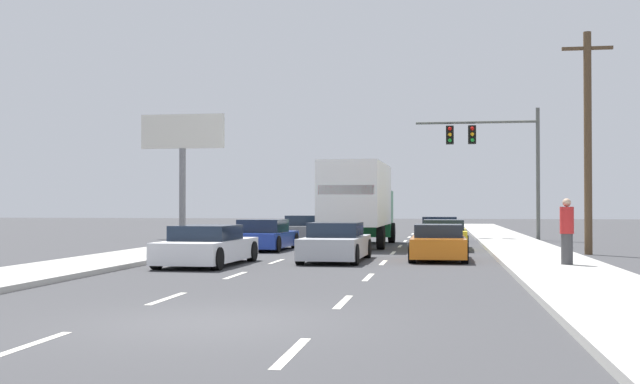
{
  "coord_description": "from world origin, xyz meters",
  "views": [
    {
      "loc": [
        3.49,
        -11.45,
        1.78
      ],
      "look_at": [
        -0.78,
        15.88,
        2.27
      ],
      "focal_mm": 43.6,
      "sensor_mm": 36.0,
      "label": 1
    }
  ],
  "objects_px": {
    "car_orange": "(438,244)",
    "traffic_signal_mast": "(487,145)",
    "car_gray": "(305,229)",
    "car_navy": "(440,231)",
    "pedestrian_near_corner": "(567,231)",
    "car_yellow": "(444,236)",
    "car_silver": "(336,244)",
    "roadside_billboard": "(183,148)",
    "box_truck": "(359,199)",
    "car_white": "(207,247)",
    "car_blue": "(264,236)",
    "utility_pole_mid": "(588,139)"
  },
  "relations": [
    {
      "from": "utility_pole_mid",
      "to": "pedestrian_near_corner",
      "type": "height_order",
      "value": "utility_pole_mid"
    },
    {
      "from": "car_navy",
      "to": "pedestrian_near_corner",
      "type": "height_order",
      "value": "pedestrian_near_corner"
    },
    {
      "from": "box_truck",
      "to": "car_navy",
      "type": "xyz_separation_m",
      "value": [
        3.47,
        4.4,
        -1.49
      ]
    },
    {
      "from": "car_gray",
      "to": "car_navy",
      "type": "relative_size",
      "value": 0.88
    },
    {
      "from": "box_truck",
      "to": "car_navy",
      "type": "distance_m",
      "value": 5.8
    },
    {
      "from": "car_navy",
      "to": "car_blue",
      "type": "bearing_deg",
      "value": -131.58
    },
    {
      "from": "car_gray",
      "to": "car_navy",
      "type": "height_order",
      "value": "car_gray"
    },
    {
      "from": "pedestrian_near_corner",
      "to": "box_truck",
      "type": "bearing_deg",
      "value": 121.88
    },
    {
      "from": "car_navy",
      "to": "pedestrian_near_corner",
      "type": "relative_size",
      "value": 2.54
    },
    {
      "from": "box_truck",
      "to": "car_silver",
      "type": "distance_m",
      "value": 9.18
    },
    {
      "from": "car_gray",
      "to": "car_silver",
      "type": "bearing_deg",
      "value": -75.92
    },
    {
      "from": "car_gray",
      "to": "roadside_billboard",
      "type": "relative_size",
      "value": 0.6
    },
    {
      "from": "car_gray",
      "to": "box_truck",
      "type": "height_order",
      "value": "box_truck"
    },
    {
      "from": "car_white",
      "to": "car_silver",
      "type": "distance_m",
      "value": 4.24
    },
    {
      "from": "car_orange",
      "to": "traffic_signal_mast",
      "type": "xyz_separation_m",
      "value": [
        2.47,
        15.62,
        4.4
      ]
    },
    {
      "from": "car_navy",
      "to": "car_yellow",
      "type": "height_order",
      "value": "car_navy"
    },
    {
      "from": "car_gray",
      "to": "car_yellow",
      "type": "height_order",
      "value": "car_gray"
    },
    {
      "from": "car_blue",
      "to": "pedestrian_near_corner",
      "type": "xyz_separation_m",
      "value": [
        10.46,
        -7.9,
        0.5
      ]
    },
    {
      "from": "car_navy",
      "to": "traffic_signal_mast",
      "type": "xyz_separation_m",
      "value": [
        2.46,
        3.17,
        4.37
      ]
    },
    {
      "from": "car_silver",
      "to": "car_orange",
      "type": "distance_m",
      "value": 3.41
    },
    {
      "from": "car_gray",
      "to": "car_yellow",
      "type": "distance_m",
      "value": 9.3
    },
    {
      "from": "roadside_billboard",
      "to": "car_white",
      "type": "bearing_deg",
      "value": -68.91
    },
    {
      "from": "car_gray",
      "to": "utility_pole_mid",
      "type": "height_order",
      "value": "utility_pole_mid"
    },
    {
      "from": "car_silver",
      "to": "car_gray",
      "type": "bearing_deg",
      "value": 104.08
    },
    {
      "from": "roadside_billboard",
      "to": "car_blue",
      "type": "bearing_deg",
      "value": -56.09
    },
    {
      "from": "car_orange",
      "to": "traffic_signal_mast",
      "type": "distance_m",
      "value": 16.42
    },
    {
      "from": "box_truck",
      "to": "car_navy",
      "type": "height_order",
      "value": "box_truck"
    },
    {
      "from": "car_orange",
      "to": "car_navy",
      "type": "bearing_deg",
      "value": 89.95
    },
    {
      "from": "car_blue",
      "to": "car_silver",
      "type": "bearing_deg",
      "value": -57.21
    },
    {
      "from": "box_truck",
      "to": "utility_pole_mid",
      "type": "relative_size",
      "value": 1.08
    },
    {
      "from": "car_navy",
      "to": "car_yellow",
      "type": "xyz_separation_m",
      "value": [
        0.18,
        -6.08,
        -0.01
      ]
    },
    {
      "from": "car_white",
      "to": "car_silver",
      "type": "xyz_separation_m",
      "value": [
        3.57,
        2.28,
        0.01
      ]
    },
    {
      "from": "box_truck",
      "to": "utility_pole_mid",
      "type": "height_order",
      "value": "utility_pole_mid"
    },
    {
      "from": "car_orange",
      "to": "utility_pole_mid",
      "type": "relative_size",
      "value": 0.5
    },
    {
      "from": "traffic_signal_mast",
      "to": "car_orange",
      "type": "bearing_deg",
      "value": -98.99
    },
    {
      "from": "pedestrian_near_corner",
      "to": "car_yellow",
      "type": "bearing_deg",
      "value": 109.31
    },
    {
      "from": "car_blue",
      "to": "utility_pole_mid",
      "type": "height_order",
      "value": "utility_pole_mid"
    },
    {
      "from": "box_truck",
      "to": "traffic_signal_mast",
      "type": "distance_m",
      "value": 10.04
    },
    {
      "from": "car_blue",
      "to": "car_silver",
      "type": "xyz_separation_m",
      "value": [
        3.65,
        -5.66,
        0.0
      ]
    },
    {
      "from": "car_blue",
      "to": "box_truck",
      "type": "xyz_separation_m",
      "value": [
        3.44,
        3.39,
        1.5
      ]
    },
    {
      "from": "car_blue",
      "to": "box_truck",
      "type": "bearing_deg",
      "value": 44.56
    },
    {
      "from": "car_navy",
      "to": "car_orange",
      "type": "bearing_deg",
      "value": -90.05
    },
    {
      "from": "car_blue",
      "to": "car_silver",
      "type": "height_order",
      "value": "car_silver"
    },
    {
      "from": "car_white",
      "to": "car_silver",
      "type": "height_order",
      "value": "car_silver"
    },
    {
      "from": "car_navy",
      "to": "utility_pole_mid",
      "type": "distance_m",
      "value": 10.9
    },
    {
      "from": "car_blue",
      "to": "traffic_signal_mast",
      "type": "bearing_deg",
      "value": 49.46
    },
    {
      "from": "car_gray",
      "to": "utility_pole_mid",
      "type": "distance_m",
      "value": 15.44
    },
    {
      "from": "car_silver",
      "to": "car_navy",
      "type": "bearing_deg",
      "value": 76.35
    },
    {
      "from": "roadside_billboard",
      "to": "box_truck",
      "type": "bearing_deg",
      "value": -33.92
    },
    {
      "from": "car_white",
      "to": "traffic_signal_mast",
      "type": "height_order",
      "value": "traffic_signal_mast"
    }
  ]
}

